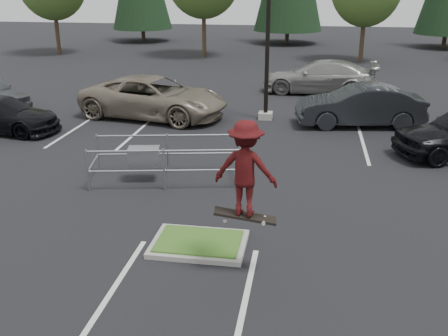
% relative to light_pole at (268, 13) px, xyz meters
% --- Properties ---
extents(ground, '(120.00, 120.00, 0.00)m').
position_rel_light_pole_xyz_m(ground, '(-0.50, -12.00, -4.56)').
color(ground, black).
rests_on(ground, ground).
extents(grass_median, '(2.20, 1.60, 0.16)m').
position_rel_light_pole_xyz_m(grass_median, '(-0.50, -12.00, -4.48)').
color(grass_median, gray).
rests_on(grass_median, ground).
extents(stall_lines, '(22.62, 17.60, 0.01)m').
position_rel_light_pole_xyz_m(stall_lines, '(-1.85, -5.98, -4.56)').
color(stall_lines, silver).
rests_on(stall_lines, ground).
extents(light_pole, '(0.70, 0.60, 10.12)m').
position_rel_light_pole_xyz_m(light_pole, '(0.00, 0.00, 0.00)').
color(light_pole, gray).
rests_on(light_pole, ground).
extents(cart_corral, '(4.74, 2.47, 1.28)m').
position_rel_light_pole_xyz_m(cart_corral, '(-2.87, -8.10, -3.75)').
color(cart_corral, '#989BA0').
rests_on(cart_corral, ground).
extents(skateboarder, '(1.34, 0.85, 2.16)m').
position_rel_light_pole_xyz_m(skateboarder, '(0.70, -13.00, -2.19)').
color(skateboarder, black).
rests_on(skateboarder, ground).
extents(car_l_tan, '(7.00, 4.23, 1.82)m').
position_rel_light_pole_xyz_m(car_l_tan, '(-5.00, -0.50, -3.65)').
color(car_l_tan, '#7B6F5E').
rests_on(car_l_tan, ground).
extents(car_l_black, '(5.10, 2.50, 1.43)m').
position_rel_light_pole_xyz_m(car_l_black, '(-10.50, -3.76, -3.85)').
color(car_l_black, black).
rests_on(car_l_black, ground).
extents(car_r_charc, '(5.46, 2.57, 1.73)m').
position_rel_light_pole_xyz_m(car_r_charc, '(4.00, -0.50, -3.69)').
color(car_r_charc, black).
rests_on(car_r_charc, ground).
extents(car_far_silver, '(6.23, 2.88, 1.76)m').
position_rel_light_pole_xyz_m(car_far_silver, '(2.41, 6.00, -3.68)').
color(car_far_silver, '#969591').
rests_on(car_far_silver, ground).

